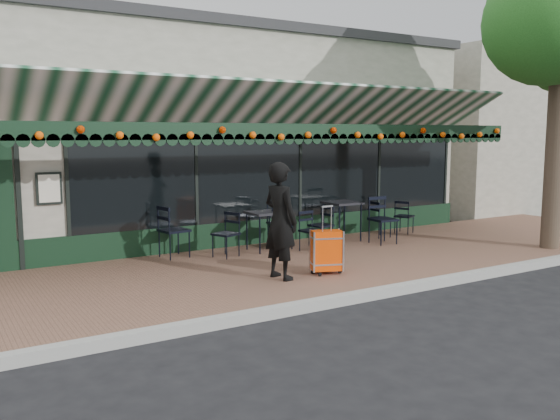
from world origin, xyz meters
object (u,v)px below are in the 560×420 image
suitcase (327,251)px  cafe_table_b (265,216)px  chair_a_left (321,226)px  chair_b_front (312,231)px  cafe_table_a (342,206)px  chair_a_right (380,219)px  chair_b_left (226,235)px  chair_a_extra (404,217)px  chair_b_right (280,224)px  chair_a_front (383,220)px  woman (280,221)px  chair_solo (174,231)px

suitcase → cafe_table_b: suitcase is taller
cafe_table_b → chair_a_left: size_ratio=0.93×
chair_b_front → cafe_table_a: bearing=21.4°
chair_a_left → chair_a_right: size_ratio=1.01×
cafe_table_a → chair_b_left: size_ratio=1.00×
chair_a_extra → chair_b_right: chair_b_right is taller
cafe_table_b → chair_a_right: size_ratio=0.94×
cafe_table_b → chair_a_front: size_ratio=0.78×
woman → chair_solo: woman is taller
cafe_table_a → chair_a_right: bearing=-4.8°
chair_b_right → chair_solo: bearing=99.6°
cafe_table_a → chair_b_right: 1.57m
cafe_table_b → chair_b_left: chair_b_left is taller
woman → chair_solo: size_ratio=1.88×
chair_a_extra → chair_b_right: size_ratio=0.81×
woman → chair_a_extra: woman is taller
chair_a_left → chair_b_front: (-0.49, -0.38, -0.01)m
chair_b_left → suitcase: bearing=-0.6°
chair_b_right → chair_a_right: bearing=-75.7°
cafe_table_a → chair_b_left: same height
cafe_table_b → chair_b_left: (-0.92, -0.15, -0.27)m
chair_a_extra → chair_b_right: bearing=64.8°
woman → cafe_table_b: bearing=-33.1°
suitcase → chair_a_right: bearing=56.4°
chair_b_left → chair_b_right: chair_b_right is taller
chair_a_left → chair_a_extra: (2.52, 0.26, -0.03)m
chair_a_left → chair_b_left: chair_b_left is taller
chair_a_front → cafe_table_b: bearing=168.6°
chair_a_front → chair_b_left: 3.41m
chair_b_front → chair_solo: chair_solo is taller
cafe_table_a → chair_a_front: (0.52, -0.72, -0.26)m
suitcase → chair_a_left: bearing=77.4°
chair_b_right → chair_solo: size_ratio=0.97×
chair_solo → chair_a_left: bearing=-108.2°
chair_b_left → chair_solo: 0.95m
chair_a_front → chair_b_right: (-2.06, 0.72, -0.02)m
chair_a_left → cafe_table_b: bearing=-106.1°
chair_b_front → suitcase: bearing=-123.0°
chair_b_front → chair_b_right: bearing=110.8°
woman → cafe_table_b: (0.91, 2.08, -0.23)m
chair_b_left → chair_b_right: size_ratio=0.88×
chair_a_left → chair_b_left: (-2.12, 0.04, 0.01)m
cafe_table_b → chair_a_extra: bearing=1.2°
chair_a_extra → chair_b_front: size_ratio=0.97×
chair_a_extra → chair_b_right: (-3.34, -0.01, 0.09)m
cafe_table_a → cafe_table_b: 1.94m
cafe_table_a → chair_a_front: 0.92m
chair_a_left → chair_b_left: 2.12m
chair_a_left → chair_a_front: bearing=62.1°
chair_solo → chair_a_right: bearing=-102.6°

